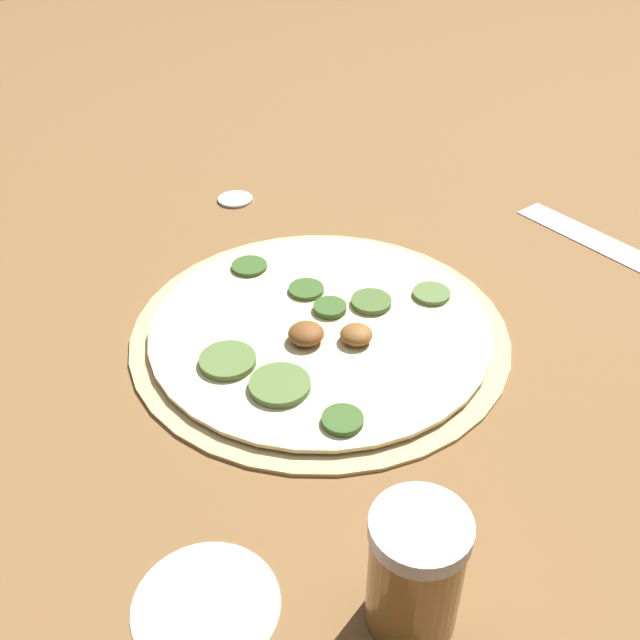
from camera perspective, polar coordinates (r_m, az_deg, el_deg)
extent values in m
plane|color=brown|center=(0.75, 0.00, -1.05)|extent=(3.00, 3.00, 0.00)
cylinder|color=#D6B77A|center=(0.75, 0.00, -0.83)|extent=(0.38, 0.38, 0.01)
cylinder|color=beige|center=(0.74, 0.00, -0.49)|extent=(0.34, 0.34, 0.00)
cylinder|color=#385B23|center=(0.76, 0.76, 0.94)|extent=(0.03, 0.03, 0.01)
cylinder|color=#567538|center=(0.79, 8.49, 2.00)|extent=(0.04, 0.04, 0.01)
cylinder|color=#567538|center=(0.67, -3.09, -4.96)|extent=(0.06, 0.06, 0.01)
ellipsoid|color=brown|center=(0.72, -1.07, -1.04)|extent=(0.03, 0.03, 0.02)
cylinder|color=#385B23|center=(0.83, -5.41, 4.10)|extent=(0.04, 0.04, 0.00)
cylinder|color=#385B23|center=(0.79, -1.06, 2.35)|extent=(0.04, 0.04, 0.00)
cylinder|color=#567538|center=(0.70, -7.05, -3.09)|extent=(0.05, 0.05, 0.01)
cylinder|color=#385B23|center=(0.64, 1.73, -7.63)|extent=(0.04, 0.04, 0.01)
ellipsoid|color=brown|center=(0.72, 2.78, -1.11)|extent=(0.03, 0.03, 0.02)
cylinder|color=#47662D|center=(0.77, 3.92, 1.39)|extent=(0.04, 0.04, 0.01)
cube|color=silver|center=(0.95, 20.70, 5.52)|extent=(0.23, 0.08, 0.00)
cylinder|color=olive|center=(0.51, 7.22, -18.87)|extent=(0.06, 0.06, 0.09)
cylinder|color=#B2B2B7|center=(0.47, 7.69, -15.50)|extent=(0.06, 0.06, 0.01)
cylinder|color=#B2B2B7|center=(0.99, -6.48, 9.22)|extent=(0.05, 0.05, 0.01)
cylinder|color=white|center=(0.55, -8.68, -20.64)|extent=(0.10, 0.10, 0.00)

